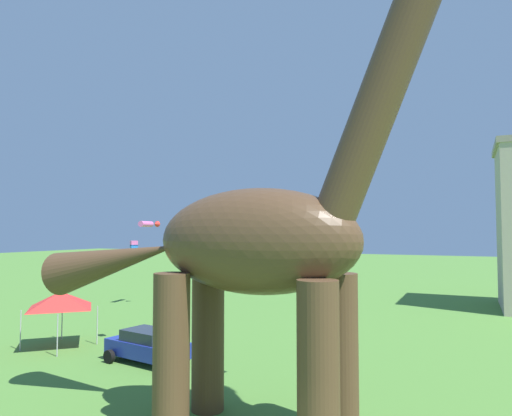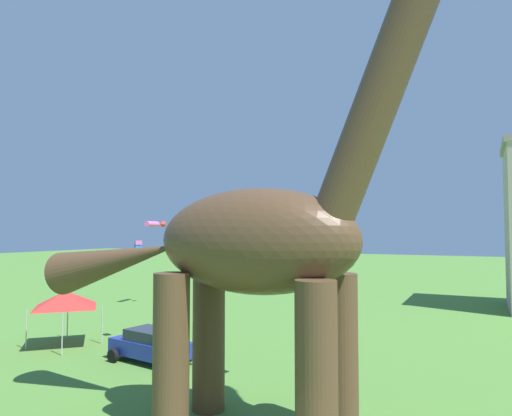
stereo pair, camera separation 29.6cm
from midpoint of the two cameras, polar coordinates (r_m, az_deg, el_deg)
dinosaur_sculpture at (r=14.40m, az=-0.96°, el=-4.14°), size 15.74×3.33×16.45m
parked_sedan_left at (r=23.45m, az=-13.72°, el=-16.28°), size 4.43×2.43×1.55m
festival_canopy_tent at (r=27.47m, az=-23.47°, el=-10.45°), size 3.15×3.15×3.00m
kite_high_left at (r=39.74m, az=-13.50°, el=-1.96°), size 1.60×1.79×0.51m
kite_far_left at (r=18.64m, az=1.25°, el=-5.73°), size 0.70×0.70×0.85m
kite_near_low at (r=26.56m, az=-15.28°, el=-4.51°), size 0.50×0.50×0.51m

